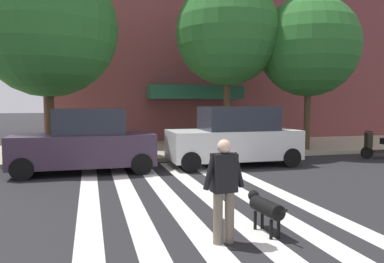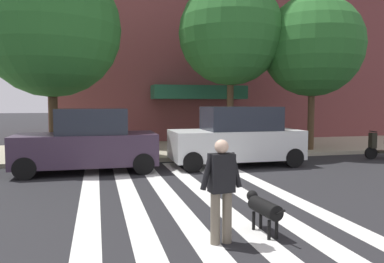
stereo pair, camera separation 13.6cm
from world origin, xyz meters
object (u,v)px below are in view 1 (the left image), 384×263
at_px(parked_car_third_in_line, 234,137).
at_px(parked_scooter, 381,147).
at_px(street_tree_nearest, 47,27).
at_px(dog_on_leash, 265,207).
at_px(street_tree_middle, 227,33).
at_px(street_tree_further, 309,47).
at_px(pedestrian_dog_walker, 224,185).
at_px(parked_car_behind_first, 86,143).

relative_size(parked_car_third_in_line, parked_scooter, 2.78).
height_order(street_tree_nearest, dog_on_leash, street_tree_nearest).
bearing_deg(parked_car_third_in_line, street_tree_middle, 74.02).
distance_m(street_tree_nearest, dog_on_leash, 10.96).
height_order(street_tree_further, pedestrian_dog_walker, street_tree_further).
xyz_separation_m(street_tree_middle, pedestrian_dog_walker, (-3.79, -9.91, -4.26)).
xyz_separation_m(parked_scooter, street_tree_nearest, (-12.50, 2.56, 4.46)).
xyz_separation_m(street_tree_nearest, street_tree_further, (10.66, -0.23, -0.30)).
bearing_deg(dog_on_leash, parked_scooter, 38.19).
height_order(parked_scooter, street_tree_further, street_tree_further).
bearing_deg(pedestrian_dog_walker, parked_car_third_in_line, 66.92).
bearing_deg(street_tree_nearest, dog_on_leash, -64.81).
distance_m(street_tree_further, dog_on_leash, 11.68).
height_order(pedestrian_dog_walker, dog_on_leash, pedestrian_dog_walker).
relative_size(parked_car_third_in_line, pedestrian_dog_walker, 2.76).
height_order(parked_car_third_in_line, street_tree_nearest, street_tree_nearest).
bearing_deg(pedestrian_dog_walker, street_tree_nearest, 110.18).
bearing_deg(street_tree_further, dog_on_leash, -126.00).
relative_size(street_tree_middle, dog_on_leash, 6.50).
distance_m(street_tree_nearest, street_tree_middle, 7.24).
bearing_deg(parked_car_behind_first, street_tree_further, 13.54).
height_order(street_tree_nearest, street_tree_middle, street_tree_nearest).
height_order(parked_car_behind_first, street_tree_nearest, street_tree_nearest).
distance_m(parked_car_third_in_line, street_tree_nearest, 7.86).
distance_m(street_tree_middle, street_tree_further, 3.59).
bearing_deg(street_tree_middle, parked_car_behind_first, -152.46).
xyz_separation_m(parked_car_behind_first, street_tree_further, (9.38, 2.26, 3.69)).
distance_m(parked_scooter, street_tree_middle, 7.75).
bearing_deg(street_tree_nearest, street_tree_further, -1.21).
height_order(parked_scooter, pedestrian_dog_walker, pedestrian_dog_walker).
distance_m(parked_car_third_in_line, parked_scooter, 6.19).
relative_size(parked_scooter, street_tree_further, 0.24).
distance_m(parked_car_behind_first, pedestrian_dog_walker, 7.14).
bearing_deg(street_tree_further, parked_car_third_in_line, -152.51).
bearing_deg(parked_scooter, street_tree_further, 128.17).
bearing_deg(street_tree_middle, street_tree_nearest, -175.21).
distance_m(parked_car_behind_first, street_tree_further, 10.33).
relative_size(street_tree_nearest, dog_on_leash, 6.55).
xyz_separation_m(parked_car_behind_first, pedestrian_dog_walker, (2.13, -6.82, -0.02)).
xyz_separation_m(parked_scooter, street_tree_further, (-1.84, 2.33, 4.16)).
bearing_deg(pedestrian_dog_walker, street_tree_middle, 69.07).
relative_size(street_tree_middle, street_tree_further, 1.09).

